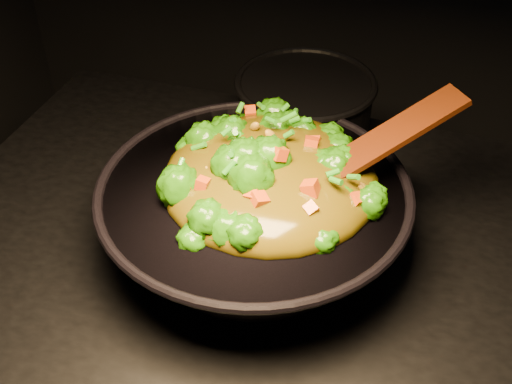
% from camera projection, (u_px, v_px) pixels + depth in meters
% --- Properties ---
extents(wok, '(0.59, 0.59, 0.13)m').
position_uv_depth(wok, '(254.00, 220.00, 0.99)').
color(wok, black).
rests_on(wok, stovetop).
extents(stir_fry, '(0.41, 0.41, 0.11)m').
position_uv_depth(stir_fry, '(271.00, 153.00, 0.92)').
color(stir_fry, '#277108').
rests_on(stir_fry, wok).
extents(spatula, '(0.28, 0.25, 0.14)m').
position_uv_depth(spatula, '(360.00, 155.00, 0.92)').
color(spatula, '#361703').
rests_on(spatula, wok).
extents(back_pot, '(0.32, 0.32, 0.14)m').
position_uv_depth(back_pot, '(304.00, 113.00, 1.21)').
color(back_pot, black).
rests_on(back_pot, stovetop).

